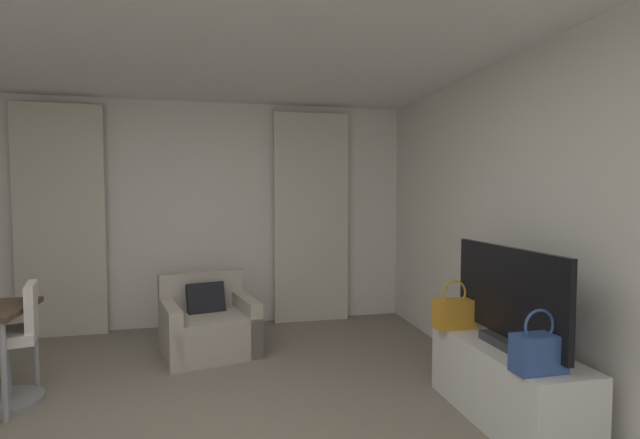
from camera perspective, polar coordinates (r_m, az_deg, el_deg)
wall_window at (r=5.50m, az=-15.53°, el=0.59°), size 5.12×0.06×2.60m
wall_right at (r=3.34m, az=29.72°, el=-1.36°), size 0.06×6.12×2.60m
curtain_left_panel at (r=5.62m, az=-29.73°, el=-0.17°), size 0.90×0.06×2.50m
curtain_right_panel at (r=5.48m, az=-1.08°, el=0.18°), size 0.90×0.06×2.50m
armchair at (r=4.68m, az=-13.84°, el=-12.79°), size 1.00×0.96×0.75m
desk_chair at (r=4.15m, az=-34.12°, el=-13.42°), size 0.49×0.49×0.88m
tv_console at (r=3.51m, az=22.26°, el=-18.44°), size 0.48×1.23×0.52m
tv_flatscreen at (r=3.34m, az=22.43°, el=-9.13°), size 0.20×1.15×0.67m
handbag_primary at (r=3.67m, az=16.44°, el=-11.11°), size 0.30×0.14×0.37m
handbag_secondary at (r=2.98m, az=25.69°, el=-14.68°), size 0.30×0.14×0.37m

